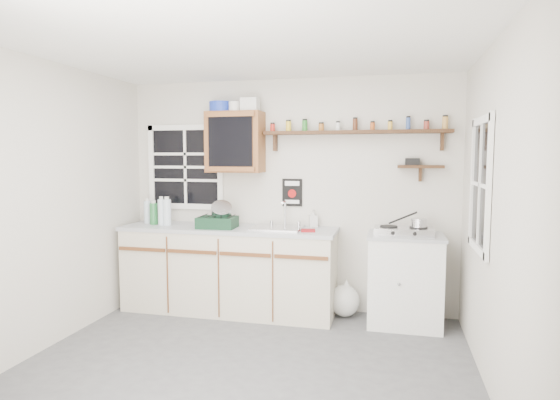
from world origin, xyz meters
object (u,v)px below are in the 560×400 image
Objects in this scene: main_cabinet at (229,269)px; hotplate at (403,231)px; dish_rack at (219,219)px; upper_cabinet at (235,142)px; right_cabinet at (405,280)px; spice_shelf at (355,131)px.

hotplate is (1.81, 0.01, 0.49)m from main_cabinet.
upper_cabinet is at bearing 60.32° from dish_rack.
upper_cabinet is 1.98m from hotplate.
hotplate is (1.77, -0.14, -0.88)m from upper_cabinet.
upper_cabinet reaches higher than hotplate.
dish_rack is at bearing -176.89° from right_cabinet.
right_cabinet is 2.26m from upper_cabinet.
right_cabinet is (1.83, 0.03, -0.01)m from main_cabinet.
upper_cabinet reaches higher than dish_rack.
right_cabinet is 2.00m from dish_rack.
upper_cabinet reaches higher than main_cabinet.
dish_rack is at bearing -135.27° from main_cabinet.
hotplate reaches higher than main_cabinet.
main_cabinet is at bearing -103.68° from upper_cabinet.
right_cabinet is 0.48× the size of spice_shelf.
main_cabinet is 3.55× the size of upper_cabinet.
upper_cabinet is at bearing -176.89° from spice_shelf.
dish_rack reaches higher than hotplate.
upper_cabinet reaches higher than right_cabinet.
spice_shelf reaches higher than main_cabinet.
spice_shelf is 1.69m from dish_rack.
hotplate is at bearing -4.46° from upper_cabinet.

